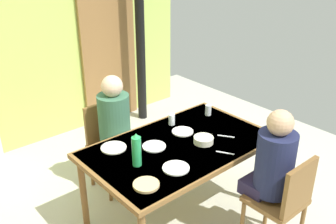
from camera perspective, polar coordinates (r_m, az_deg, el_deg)
wall_back at (r=4.66m, az=-20.69°, el=12.03°), size 4.26×0.10×2.89m
door_wooden at (r=5.14m, az=-8.86°, el=9.30°), size 0.80×0.05×2.00m
stove_pipe_column at (r=5.00m, az=-4.26°, el=14.32°), size 0.12×0.12×2.89m
dining_table at (r=3.28m, az=1.72°, el=-5.84°), size 1.59×0.97×0.76m
chair_near_diner at (r=3.18m, az=16.89°, el=-12.38°), size 0.40×0.40×0.87m
chair_far_diner at (r=3.86m, az=-8.78°, el=-4.29°), size 0.40×0.40×0.87m
person_near_diner at (r=3.08m, az=15.44°, el=-7.11°), size 0.30×0.37×0.77m
person_far_diner at (r=3.63m, az=-7.90°, el=-1.20°), size 0.30×0.37×0.77m
water_bottle_green_near at (r=2.92m, az=-4.70°, el=-5.73°), size 0.07×0.07×0.28m
serving_bowl_center at (r=3.27m, az=5.32°, el=-4.17°), size 0.17×0.17×0.05m
dinner_plate_near_left at (r=2.93m, az=1.19°, el=-8.34°), size 0.21×0.21×0.01m
dinner_plate_near_right at (r=3.44m, az=2.20°, el=-2.92°), size 0.19×0.19×0.01m
dinner_plate_far_center at (r=3.21m, az=-2.09°, el=-5.14°), size 0.20×0.20×0.01m
dinner_plate_far_side at (r=3.22m, az=-8.11°, el=-5.29°), size 0.21×0.21×0.01m
drinking_glass_by_near_diner at (r=3.76m, az=6.02°, el=0.30°), size 0.06×0.06×0.10m
drinking_glass_by_far_diner at (r=3.55m, az=0.55°, el=-1.11°), size 0.06×0.06×0.10m
bread_plate_sliced at (r=2.75m, az=-3.28°, el=-10.77°), size 0.19×0.19×0.02m
cutlery_knife_near at (r=3.16m, az=8.52°, el=-6.05°), size 0.09×0.14×0.00m
cutlery_fork_near at (r=3.40m, az=8.63°, el=-3.60°), size 0.10×0.13×0.00m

